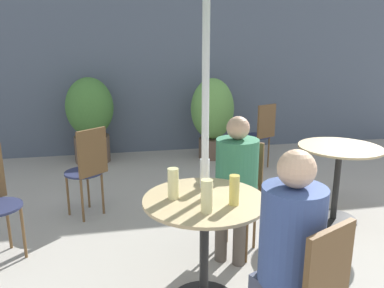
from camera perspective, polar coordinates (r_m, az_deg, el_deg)
storefront_wall at (r=6.07m, az=-5.79°, el=12.84°), size 10.00×0.06×3.00m
cafe_table_near at (r=2.44m, az=1.89°, el=-12.50°), size 0.78×0.78×0.76m
cafe_table_far at (r=3.88m, az=21.39°, el=-3.09°), size 0.78×0.78×0.76m
bistro_chair_1 at (r=3.14m, az=7.44°, el=-6.44°), size 0.43×0.43×0.92m
bistro_chair_3 at (r=5.29m, az=10.59°, el=2.06°), size 0.41×0.42×0.92m
bistro_chair_4 at (r=3.81m, az=-15.50°, el=-3.08°), size 0.43×0.43×0.92m
seated_person_0 at (r=1.94m, az=14.52°, el=-14.85°), size 0.36×0.38×1.22m
seated_person_1 at (r=2.96m, az=6.72°, el=-4.79°), size 0.42×0.42×1.16m
beer_glass_0 at (r=2.14m, az=2.27°, el=-7.92°), size 0.07×0.07×0.20m
beer_glass_1 at (r=2.25m, az=6.46°, el=-7.00°), size 0.06×0.06×0.18m
beer_glass_2 at (r=2.50m, az=1.96°, el=-4.48°), size 0.06×0.06×0.20m
beer_glass_3 at (r=2.33m, az=-2.89°, el=-6.03°), size 0.07×0.07×0.19m
potted_plant_0 at (r=5.70m, az=-15.25°, el=4.16°), size 0.68×0.68×1.26m
potted_plant_1 at (r=5.71m, az=3.11°, el=4.68°), size 0.66×0.66×1.23m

